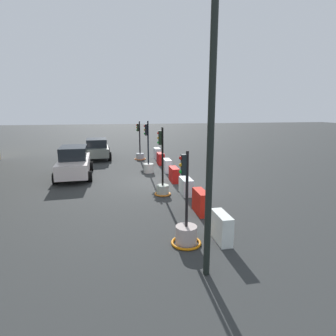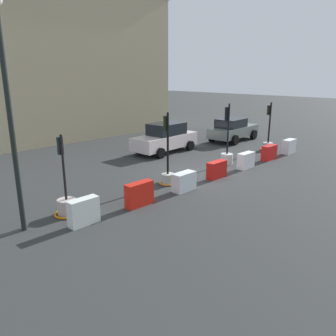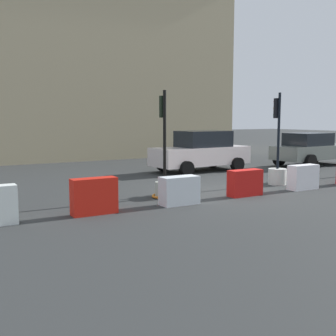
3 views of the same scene
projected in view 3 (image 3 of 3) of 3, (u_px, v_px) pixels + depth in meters
ground_plane at (227, 191)px, 13.46m from camera, size 120.00×120.00×0.00m
traffic_light_1 at (164, 180)px, 12.35m from camera, size 0.78×0.78×3.19m
traffic_light_2 at (277, 167)px, 14.78m from camera, size 0.65×0.65×3.27m
construction_barrier_1 at (94, 196)px, 10.16m from camera, size 1.14×0.39×0.91m
construction_barrier_2 at (179, 190)px, 11.33m from camera, size 1.09×0.48×0.78m
construction_barrier_3 at (245, 183)px, 12.58m from camera, size 1.11×0.41×0.81m
construction_barrier_4 at (303, 177)px, 13.74m from camera, size 1.09×0.43×0.83m
car_grey_saloon at (312, 149)px, 20.67m from camera, size 4.66×2.38×1.65m
car_white_van at (201, 151)px, 18.47m from camera, size 4.65×2.27×1.81m
building_main_facade at (87, 67)px, 25.51m from camera, size 18.58×6.59×11.10m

